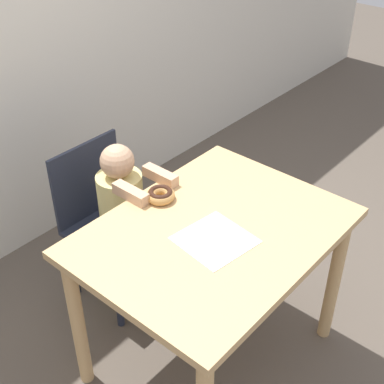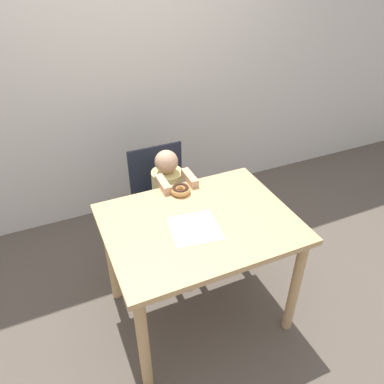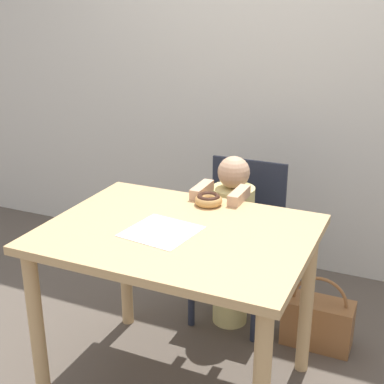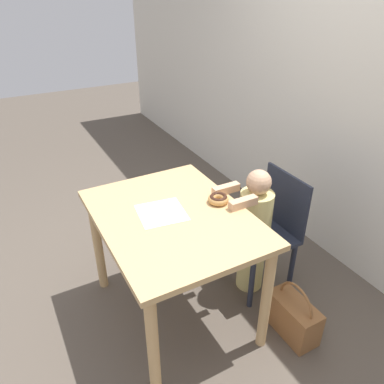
{
  "view_description": "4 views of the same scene",
  "coord_description": "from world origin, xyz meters",
  "px_view_note": "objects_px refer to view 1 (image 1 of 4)",
  "views": [
    {
      "loc": [
        -1.31,
        -1.01,
        2.09
      ],
      "look_at": [
        0.01,
        0.12,
        0.89
      ],
      "focal_mm": 50.0,
      "sensor_mm": 36.0,
      "label": 1
    },
    {
      "loc": [
        -0.7,
        -1.46,
        2.08
      ],
      "look_at": [
        0.01,
        0.12,
        0.89
      ],
      "focal_mm": 35.0,
      "sensor_mm": 36.0,
      "label": 2
    },
    {
      "loc": [
        0.85,
        -1.75,
        1.64
      ],
      "look_at": [
        0.01,
        0.12,
        0.89
      ],
      "focal_mm": 50.0,
      "sensor_mm": 36.0,
      "label": 3
    },
    {
      "loc": [
        1.59,
        -0.74,
        1.93
      ],
      "look_at": [
        0.01,
        0.12,
        0.89
      ],
      "focal_mm": 35.0,
      "sensor_mm": 36.0,
      "label": 4
    }
  ],
  "objects_px": {
    "chair": "(108,222)",
    "handbag": "(189,235)",
    "donut": "(161,195)",
    "child_figure": "(124,226)"
  },
  "relations": [
    {
      "from": "chair",
      "to": "handbag",
      "type": "height_order",
      "value": "chair"
    },
    {
      "from": "donut",
      "to": "child_figure",
      "type": "bearing_deg",
      "value": 86.84
    },
    {
      "from": "donut",
      "to": "handbag",
      "type": "height_order",
      "value": "donut"
    },
    {
      "from": "chair",
      "to": "donut",
      "type": "height_order",
      "value": "chair"
    },
    {
      "from": "chair",
      "to": "child_figure",
      "type": "relative_size",
      "value": 0.91
    },
    {
      "from": "child_figure",
      "to": "handbag",
      "type": "xyz_separation_m",
      "value": [
        0.47,
        -0.01,
        -0.34
      ]
    },
    {
      "from": "child_figure",
      "to": "donut",
      "type": "height_order",
      "value": "child_figure"
    },
    {
      "from": "chair",
      "to": "child_figure",
      "type": "bearing_deg",
      "value": -90.0
    },
    {
      "from": "child_figure",
      "to": "donut",
      "type": "distance_m",
      "value": 0.43
    },
    {
      "from": "donut",
      "to": "handbag",
      "type": "distance_m",
      "value": 0.86
    }
  ]
}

